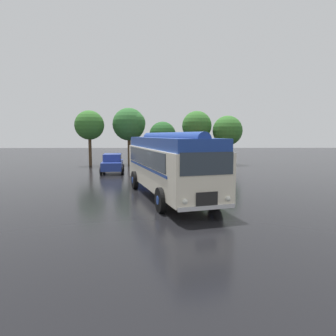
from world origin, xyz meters
TOP-DOWN VIEW (x-y plane):
  - ground_plane at (0.00, 0.00)m, footprint 120.00×120.00m
  - vintage_bus at (-0.15, 0.40)m, footprint 5.24×10.37m
  - car_near_left at (-5.00, 10.86)m, footprint 2.30×4.36m
  - car_mid_left at (-2.14, 11.03)m, footprint 2.22×4.33m
  - car_mid_right at (0.60, 11.68)m, footprint 2.39×4.39m
  - car_far_right at (3.84, 11.92)m, footprint 2.26×4.34m
  - tree_far_left at (-8.37, 16.84)m, footprint 3.14×3.14m
  - tree_left_of_centre at (-4.22, 18.16)m, footprint 3.70×3.65m
  - tree_centre at (-0.54, 18.06)m, footprint 2.97×2.97m
  - tree_right_of_centre at (3.33, 18.18)m, footprint 3.31×3.31m
  - tree_far_right at (6.63, 17.90)m, footprint 3.32×3.32m

SIDE VIEW (x-z plane):
  - ground_plane at x=0.00m, z-range 0.00..0.00m
  - car_near_left at x=-5.00m, z-range 0.02..1.68m
  - car_mid_left at x=-2.14m, z-range 0.02..1.68m
  - car_mid_right at x=0.60m, z-range 0.02..1.68m
  - car_far_right at x=3.84m, z-range 0.02..1.68m
  - vintage_bus at x=-0.15m, z-range 0.15..3.64m
  - tree_centre at x=-0.54m, z-range 0.88..5.69m
  - tree_far_right at x=6.63m, z-range 1.10..6.56m
  - tree_right_of_centre at x=3.33m, z-range 1.29..7.29m
  - tree_far_left at x=-8.37m, z-range 1.42..7.37m
  - tree_left_of_centre at x=-4.22m, z-range 1.36..7.69m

